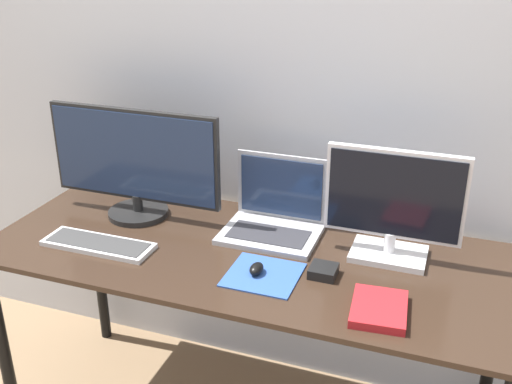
% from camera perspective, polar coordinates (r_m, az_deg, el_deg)
% --- Properties ---
extents(wall_back, '(7.00, 0.05, 2.50)m').
position_cam_1_polar(wall_back, '(2.16, 3.07, 11.13)').
color(wall_back, silver).
rests_on(wall_back, ground_plane).
extents(desk, '(1.73, 0.70, 0.75)m').
position_cam_1_polar(desk, '(2.01, -0.78, -7.85)').
color(desk, '#332319').
rests_on(desk, ground_plane).
extents(monitor_left, '(0.65, 0.22, 0.40)m').
position_cam_1_polar(monitor_left, '(2.18, -11.49, 2.72)').
color(monitor_left, black).
rests_on(monitor_left, desk).
extents(monitor_right, '(0.43, 0.17, 0.36)m').
position_cam_1_polar(monitor_right, '(1.90, 12.95, -1.31)').
color(monitor_right, silver).
rests_on(monitor_right, desk).
extents(laptop, '(0.33, 0.25, 0.26)m').
position_cam_1_polar(laptop, '(2.07, 1.81, -2.15)').
color(laptop, '#ADADB2').
rests_on(laptop, desk).
extents(keyboard, '(0.38, 0.12, 0.02)m').
position_cam_1_polar(keyboard, '(2.06, -14.79, -4.83)').
color(keyboard, silver).
rests_on(keyboard, desk).
extents(mousepad, '(0.22, 0.21, 0.00)m').
position_cam_1_polar(mousepad, '(1.84, 0.70, -7.89)').
color(mousepad, '#2D519E').
rests_on(mousepad, desk).
extents(mouse, '(0.04, 0.06, 0.03)m').
position_cam_1_polar(mouse, '(1.83, 0.04, -7.33)').
color(mouse, black).
rests_on(mouse, mousepad).
extents(book, '(0.16, 0.20, 0.03)m').
position_cam_1_polar(book, '(1.70, 11.64, -10.85)').
color(book, red).
rests_on(book, desk).
extents(power_brick, '(0.08, 0.08, 0.03)m').
position_cam_1_polar(power_brick, '(1.84, 6.43, -7.49)').
color(power_brick, black).
rests_on(power_brick, desk).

